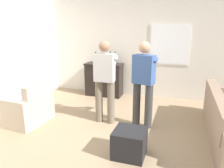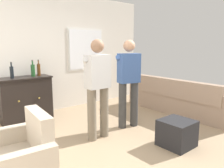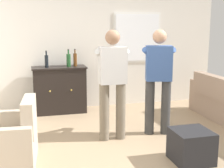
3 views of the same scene
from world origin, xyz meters
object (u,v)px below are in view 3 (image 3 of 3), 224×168
at_px(bottle_wine_green, 47,61).
at_px(ottoman, 191,146).
at_px(armchair, 12,142).
at_px(person_standing_right, 158,77).
at_px(sideboard_cabinet, 60,90).
at_px(person_standing_left, 112,80).
at_px(bottle_liquor_amber, 75,59).
at_px(bottle_spirits_clear, 69,60).

distance_m(bottle_wine_green, ottoman, 3.30).
xyz_separation_m(armchair, person_standing_right, (2.23, 0.60, 0.65)).
distance_m(sideboard_cabinet, person_standing_left, 1.88).
bearing_deg(bottle_wine_green, person_standing_left, -62.25).
bearing_deg(ottoman, person_standing_right, 90.34).
height_order(sideboard_cabinet, bottle_liquor_amber, bottle_liquor_amber).
xyz_separation_m(armchair, bottle_spirits_clear, (1.00, 2.24, 0.77)).
relative_size(armchair, bottle_spirits_clear, 2.71).
distance_m(bottle_wine_green, bottle_spirits_clear, 0.43).
bearing_deg(sideboard_cabinet, ottoman, -62.70).
relative_size(sideboard_cabinet, bottle_spirits_clear, 3.10).
distance_m(bottle_spirits_clear, person_standing_right, 2.05).
distance_m(bottle_liquor_amber, person_standing_right, 1.98).
bearing_deg(bottle_liquor_amber, sideboard_cabinet, -178.78).
height_order(ottoman, person_standing_left, person_standing_left).
bearing_deg(person_standing_left, armchair, -159.63).
xyz_separation_m(bottle_spirits_clear, person_standing_left, (0.45, -1.70, -0.12)).
xyz_separation_m(bottle_liquor_amber, person_standing_right, (1.09, -1.65, -0.13)).
distance_m(armchair, bottle_spirits_clear, 2.57).
xyz_separation_m(ottoman, person_standing_left, (-0.78, 1.05, 0.73)).
distance_m(ottoman, person_standing_left, 1.50).
distance_m(armchair, ottoman, 2.29).
height_order(bottle_spirits_clear, ottoman, bottle_spirits_clear).
distance_m(bottle_liquor_amber, bottle_spirits_clear, 0.13).
height_order(bottle_liquor_amber, bottle_spirits_clear, bottle_liquor_amber).
height_order(bottle_wine_green, bottle_spirits_clear, bottle_spirits_clear).
relative_size(bottle_spirits_clear, person_standing_left, 0.20).
relative_size(bottle_wine_green, person_standing_right, 0.19).
bearing_deg(ottoman, sideboard_cabinet, 117.30).
xyz_separation_m(sideboard_cabinet, ottoman, (1.42, -2.75, -0.26)).
xyz_separation_m(bottle_wine_green, person_standing_left, (0.88, -1.67, -0.12)).
bearing_deg(bottle_spirits_clear, armchair, -114.19).
bearing_deg(armchair, person_standing_right, 15.01).
relative_size(bottle_liquor_amber, person_standing_left, 0.20).
xyz_separation_m(bottle_liquor_amber, person_standing_left, (0.32, -1.71, -0.13)).
height_order(sideboard_cabinet, person_standing_right, person_standing_right).
xyz_separation_m(sideboard_cabinet, bottle_wine_green, (-0.24, -0.03, 0.59)).
bearing_deg(bottle_wine_green, sideboard_cabinet, 7.20).
bearing_deg(person_standing_right, sideboard_cabinet, 130.67).
xyz_separation_m(bottle_wine_green, bottle_liquor_amber, (0.56, 0.04, 0.01)).
bearing_deg(person_standing_left, bottle_spirits_clear, 104.90).
relative_size(armchair, sideboard_cabinet, 0.88).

